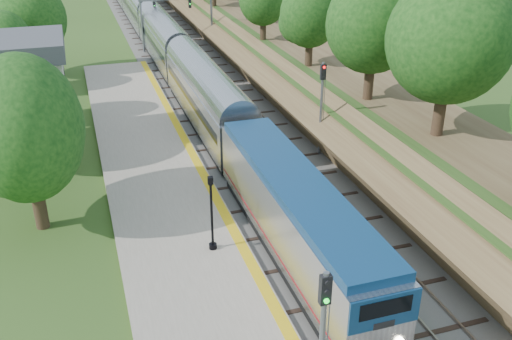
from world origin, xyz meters
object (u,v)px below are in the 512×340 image
object	(u,v)px
station_building	(5,97)
signal_gantry	(176,8)
train	(151,26)
lamppost_far	(212,218)
signal_platform	(322,333)
signal_farside	(322,99)

from	to	relation	value
station_building	signal_gantry	bearing A→B (deg)	56.62
signal_gantry	train	xyz separation A→B (m)	(-2.47, 4.20, -2.67)
train	lamppost_far	size ratio (longest dim) A/B	28.24
train	signal_platform	bearing A→B (deg)	-92.92
signal_platform	signal_farside	bearing A→B (deg)	66.25
lamppost_far	signal_platform	distance (m)	11.24
signal_gantry	signal_farside	distance (m)	32.13
signal_platform	station_building	bearing A→B (deg)	111.91
station_building	train	world-z (taller)	station_building
station_building	signal_gantry	world-z (taller)	station_building
station_building	signal_farside	bearing A→B (deg)	-18.90
signal_gantry	train	size ratio (longest dim) A/B	0.07
signal_platform	signal_farside	size ratio (longest dim) A/B	0.93
station_building	signal_farside	size ratio (longest dim) A/B	1.33
station_building	signal_gantry	xyz separation A→B (m)	(16.47, 24.99, 0.73)
signal_farside	signal_platform	bearing A→B (deg)	-113.75
lamppost_far	signal_farside	distance (m)	14.01
signal_gantry	signal_platform	distance (m)	52.86
train	signal_gantry	bearing A→B (deg)	-59.56
station_building	lamppost_far	distance (m)	19.53
station_building	lamppost_far	bearing A→B (deg)	-58.35
train	lamppost_far	world-z (taller)	train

